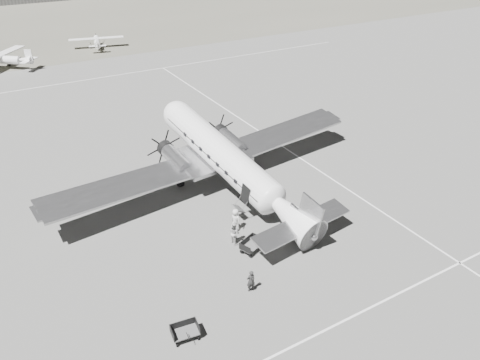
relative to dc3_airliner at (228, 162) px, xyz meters
name	(u,v)px	position (x,y,z in m)	size (l,w,h in m)	color
ground	(212,214)	(-2.75, -2.32, -2.90)	(260.00, 260.00, 0.00)	slate
taxi_line_near	(324,331)	(-2.75, -16.32, -2.90)	(60.00, 0.15, 0.01)	silver
taxi_line_right	(329,177)	(9.25, -2.32, -2.90)	(0.15, 80.00, 0.01)	silver
taxi_line_horizon	(85,80)	(-2.75, 37.68, -2.90)	(90.00, 0.15, 0.01)	silver
grass_infield	(25,16)	(-2.75, 92.68, -2.90)	(260.00, 90.00, 0.01)	#5D5A4E
dc3_airliner	(228,162)	(0.00, 0.00, 0.00)	(30.49, 21.16, 5.81)	#B3B3B6
light_plane_left	(3,61)	(-12.06, 49.60, -1.66)	(11.97, 9.72, 2.49)	white
light_plane_right	(97,43)	(3.83, 54.92, -1.92)	(9.51, 7.71, 1.97)	white
baggage_cart_near	(251,245)	(-2.51, -7.90, -2.43)	(1.69, 1.20, 0.96)	#4E4E4E
baggage_cart_far	(185,332)	(-9.86, -12.74, -2.44)	(1.63, 1.15, 0.92)	#4E4E4E
ground_crew	(251,281)	(-4.65, -11.32, -2.11)	(0.58, 0.38, 1.60)	#292929
ramp_agent	(235,233)	(-3.04, -6.43, -2.03)	(0.85, 0.66, 1.74)	#B6B6B3
passenger	(235,220)	(-2.19, -5.08, -2.00)	(0.88, 0.57, 1.80)	silver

